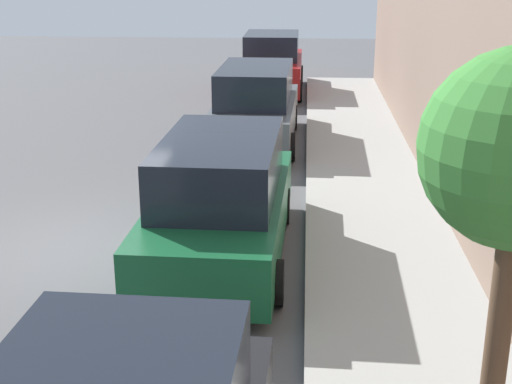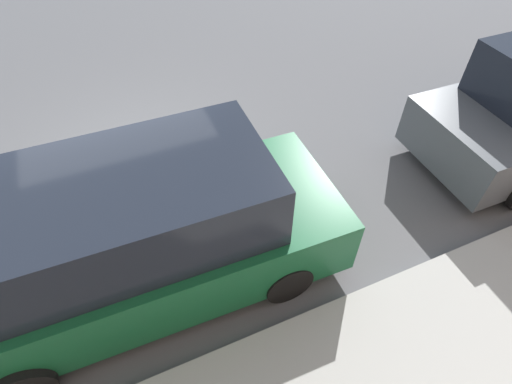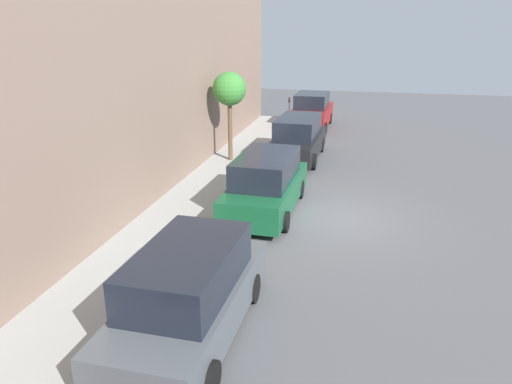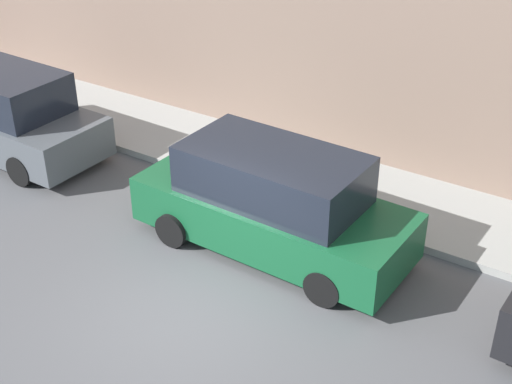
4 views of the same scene
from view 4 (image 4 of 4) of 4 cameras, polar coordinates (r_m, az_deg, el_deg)
ground_plane at (r=11.38m, az=-5.15°, el=-9.50°), size 60.00×60.00×0.00m
sidewalk at (r=14.64m, az=6.12°, el=0.66°), size 2.41×32.00×0.15m
parked_minivan_third at (r=12.27m, az=1.32°, el=-0.85°), size 2.02×4.95×1.90m
parked_minivan_fourth at (r=16.65m, az=-19.69°, el=6.04°), size 2.02×4.94×1.90m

